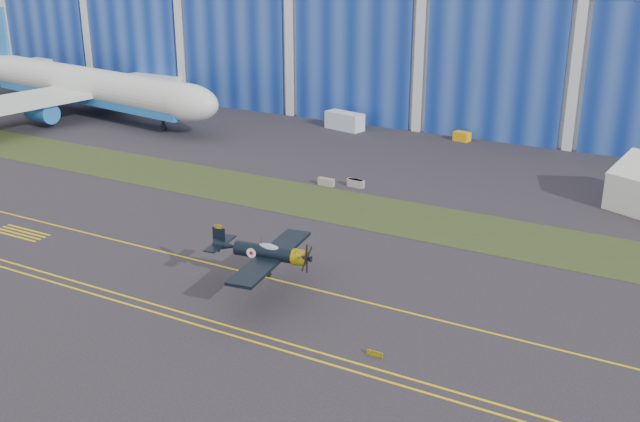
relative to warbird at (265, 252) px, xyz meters
The scene contains 16 objects.
ground 13.26m from the warbird, 143.25° to the left, with size 260.00×260.00×0.00m, color #2F2C32.
grass_median 24.19m from the warbird, 115.27° to the left, with size 260.00×10.00×0.02m, color #475128.
hangar 80.85m from the warbird, 97.32° to the left, with size 220.00×45.70×30.00m.
taxiway_centreline 11.16m from the warbird, 165.59° to the left, with size 200.00×0.20×0.02m, color yellow.
edge_line_near 12.84m from the warbird, 146.03° to the right, with size 80.00×0.20×0.02m, color yellow.
edge_line_far 12.34m from the warbird, 150.07° to the right, with size 80.00×0.20×0.02m, color yellow.
hold_short_ladder 28.45m from the warbird, behind, with size 6.00×2.40×0.02m, color yellow, non-canonical shape.
guard_board_right 13.06m from the warbird, 20.36° to the right, with size 1.20×0.15×0.35m, color yellow.
warbird is the anchor object (origin of this frame).
jetliner 73.64m from the warbird, 145.90° to the left, with size 69.97×61.88×21.96m.
shipping_container 56.31m from the warbird, 110.92° to the left, with size 5.96×2.39×2.58m, color silver.
tug 54.73m from the warbird, 92.45° to the left, with size 2.23×1.39×1.30m, color #FFAE0F.
cart 93.21m from the warbird, 147.10° to the left, with size 1.95×1.17×1.17m, color silver.
barrier_a 28.89m from the warbird, 108.95° to the left, with size 2.00×0.60×0.90m, color gray.
barrier_b 29.21m from the warbird, 102.02° to the left, with size 2.00×0.60×0.90m, color #9E8D92.
barrier_c 29.25m from the warbird, 102.28° to the left, with size 2.00×0.60×0.90m, color #A09A8B.
Camera 1 is at (40.68, -53.17, 27.06)m, focal length 42.00 mm.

